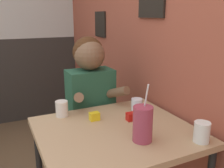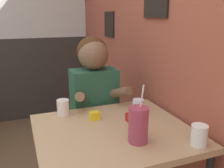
# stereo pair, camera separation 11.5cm
# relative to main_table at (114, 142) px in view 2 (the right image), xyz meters

# --- Properties ---
(brick_wall_right) EXTENTS (0.08, 4.60, 2.70)m
(brick_wall_right) POSITION_rel_main_table_xyz_m (0.48, 0.91, 0.67)
(brick_wall_right) COLOR #9E4C38
(brick_wall_right) RESTS_ON ground_plane
(main_table) EXTENTS (0.87, 0.78, 0.76)m
(main_table) POSITION_rel_main_table_xyz_m (0.00, 0.00, 0.00)
(main_table) COLOR tan
(main_table) RESTS_ON ground_plane
(person_seated) EXTENTS (0.42, 0.42, 1.24)m
(person_seated) POSITION_rel_main_table_xyz_m (0.05, 0.53, -0.01)
(person_seated) COLOR #235138
(person_seated) RESTS_ON ground_plane
(cocktail_pitcher) EXTENTS (0.10, 0.10, 0.31)m
(cocktail_pitcher) POSITION_rel_main_table_xyz_m (0.06, -0.18, 0.17)
(cocktail_pitcher) COLOR #99384C
(cocktail_pitcher) RESTS_ON main_table
(glass_near_pitcher) EXTENTS (0.08, 0.08, 0.09)m
(glass_near_pitcher) POSITION_rel_main_table_xyz_m (0.25, 0.18, 0.12)
(glass_near_pitcher) COLOR silver
(glass_near_pitcher) RESTS_ON main_table
(glass_center) EXTENTS (0.08, 0.08, 0.11)m
(glass_center) POSITION_rel_main_table_xyz_m (0.33, -0.32, 0.13)
(glass_center) COLOR silver
(glass_center) RESTS_ON main_table
(glass_far_side) EXTENTS (0.08, 0.08, 0.10)m
(glass_far_side) POSITION_rel_main_table_xyz_m (-0.23, 0.32, 0.13)
(glass_far_side) COLOR silver
(glass_far_side) RESTS_ON main_table
(condiment_ketchup) EXTENTS (0.06, 0.04, 0.05)m
(condiment_ketchup) POSITION_rel_main_table_xyz_m (0.14, 0.07, 0.10)
(condiment_ketchup) COLOR #B7140F
(condiment_ketchup) RESTS_ON main_table
(condiment_mustard) EXTENTS (0.06, 0.04, 0.05)m
(condiment_mustard) POSITION_rel_main_table_xyz_m (-0.06, 0.17, 0.10)
(condiment_mustard) COLOR yellow
(condiment_mustard) RESTS_ON main_table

